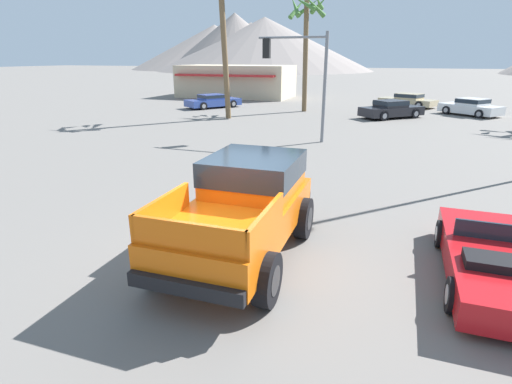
% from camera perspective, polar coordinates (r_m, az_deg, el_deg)
% --- Properties ---
extents(ground_plane, '(320.00, 320.00, 0.00)m').
position_cam_1_polar(ground_plane, '(8.76, -2.75, -8.61)').
color(ground_plane, slate).
extents(orange_pickup_truck, '(2.45, 4.89, 1.99)m').
position_cam_1_polar(orange_pickup_truck, '(8.38, -1.58, -1.41)').
color(orange_pickup_truck, orange).
rests_on(orange_pickup_truck, ground_plane).
extents(red_convertible_car, '(1.93, 4.12, 1.01)m').
position_cam_1_polar(red_convertible_car, '(8.72, 31.27, -8.61)').
color(red_convertible_car, '#B21419').
rests_on(red_convertible_car, ground_plane).
extents(parked_car_blue, '(4.08, 4.74, 1.09)m').
position_cam_1_polar(parked_car_blue, '(34.18, -6.19, 12.83)').
color(parked_car_blue, '#334C9E').
rests_on(parked_car_blue, ground_plane).
extents(parked_car_tan, '(4.86, 3.54, 1.12)m').
position_cam_1_polar(parked_car_tan, '(36.87, 20.86, 12.19)').
color(parked_car_tan, tan).
rests_on(parked_car_tan, ground_plane).
extents(parked_car_white, '(4.30, 3.99, 1.21)m').
position_cam_1_polar(parked_car_white, '(33.23, 28.35, 10.66)').
color(parked_car_white, white).
rests_on(parked_car_white, ground_plane).
extents(parked_car_dark, '(4.38, 4.30, 1.20)m').
position_cam_1_polar(parked_car_dark, '(29.61, 18.75, 11.16)').
color(parked_car_dark, '#232328').
rests_on(parked_car_dark, ground_plane).
extents(traffic_light_main, '(3.41, 0.38, 5.15)m').
position_cam_1_polar(traffic_light_main, '(20.21, 6.01, 17.45)').
color(traffic_light_main, slate).
rests_on(traffic_light_main, ground_plane).
extents(palm_tree_short, '(2.63, 2.88, 9.32)m').
position_cam_1_polar(palm_tree_short, '(27.83, -4.37, 24.64)').
color(palm_tree_short, brown).
rests_on(palm_tree_short, ground_plane).
extents(palm_tree_leaning, '(2.95, 3.02, 8.28)m').
position_cam_1_polar(palm_tree_leaning, '(31.69, 7.26, 22.54)').
color(palm_tree_leaning, brown).
rests_on(palm_tree_leaning, ground_plane).
extents(storefront_building, '(11.58, 6.42, 3.21)m').
position_cam_1_polar(storefront_building, '(43.47, -2.89, 15.53)').
color(storefront_building, beige).
rests_on(storefront_building, ground_plane).
extents(distant_mountain_range, '(168.55, 76.45, 18.22)m').
position_cam_1_polar(distant_mountain_range, '(128.25, 7.42, 20.33)').
color(distant_mountain_range, gray).
rests_on(distant_mountain_range, ground_plane).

